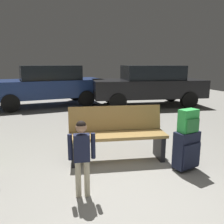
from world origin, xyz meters
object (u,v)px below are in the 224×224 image
(child, at_px, (82,151))
(suitcase, at_px, (186,150))
(parked_car_far, at_px, (48,84))
(bench, at_px, (117,134))
(parked_car_near, at_px, (149,84))
(backpack_bright, at_px, (189,121))

(child, bearing_deg, suitcase, 9.83)
(parked_car_far, bearing_deg, bench, -79.73)
(parked_car_near, bearing_deg, child, -121.79)
(suitcase, xyz_separation_m, parked_car_near, (1.77, 5.21, 0.48))
(suitcase, distance_m, child, 1.67)
(parked_car_near, height_order, parked_car_far, same)
(parked_car_near, distance_m, parked_car_far, 3.82)
(parked_car_far, bearing_deg, backpack_bright, -73.20)
(suitcase, distance_m, parked_car_far, 6.58)
(backpack_bright, xyz_separation_m, parked_car_far, (-1.90, 6.28, 0.03))
(child, bearing_deg, bench, 52.78)
(bench, xyz_separation_m, parked_car_far, (-1.01, 5.58, 0.36))
(bench, xyz_separation_m, parked_car_near, (2.66, 4.51, 0.36))
(child, distance_m, parked_car_near, 6.47)
(bench, relative_size, child, 1.73)
(suitcase, height_order, parked_car_near, parked_car_near)
(suitcase, distance_m, backpack_bright, 0.45)
(backpack_bright, bearing_deg, suitcase, 78.40)
(bench, bearing_deg, suitcase, -38.19)
(bench, height_order, parked_car_far, parked_car_far)
(bench, xyz_separation_m, child, (-0.74, -0.98, 0.15))
(backpack_bright, bearing_deg, parked_car_near, 71.19)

